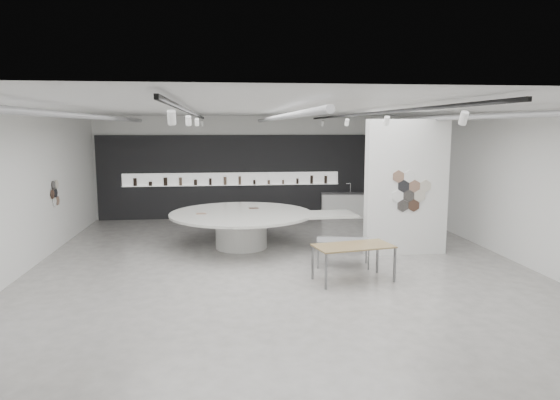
{
  "coord_description": "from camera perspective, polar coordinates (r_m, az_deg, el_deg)",
  "views": [
    {
      "loc": [
        -1.35,
        -11.7,
        3.4
      ],
      "look_at": [
        0.14,
        1.2,
        1.49
      ],
      "focal_mm": 32.0,
      "sensor_mm": 36.0,
      "label": 1
    }
  ],
  "objects": [
    {
      "name": "back_wall_display",
      "position": [
        18.76,
        -2.66,
        2.67
      ],
      "size": [
        11.8,
        0.27,
        3.1
      ],
      "color": "black",
      "rests_on": "ground"
    },
    {
      "name": "sample_table_stone",
      "position": [
        12.37,
        7.19,
        -4.78
      ],
      "size": [
        1.38,
        0.87,
        0.66
      ],
      "rotation": [
        0.0,
        0.0,
        -0.19
      ],
      "color": "gray",
      "rests_on": "ground"
    },
    {
      "name": "sample_table_wood",
      "position": [
        11.19,
        8.39,
        -5.44
      ],
      "size": [
        1.86,
        1.18,
        0.81
      ],
      "rotation": [
        0.0,
        0.0,
        0.2
      ],
      "color": "olive",
      "rests_on": "ground"
    },
    {
      "name": "display_island",
      "position": [
        14.11,
        -4.1,
        -2.84
      ],
      "size": [
        5.31,
        4.26,
        1.03
      ],
      "rotation": [
        0.0,
        0.0,
        0.07
      ],
      "color": "white",
      "rests_on": "ground"
    },
    {
      "name": "kitchen_counter",
      "position": [
        19.02,
        7.18,
        -0.59
      ],
      "size": [
        1.7,
        0.85,
        1.28
      ],
      "rotation": [
        0.0,
        0.0,
        -0.14
      ],
      "color": "white",
      "rests_on": "ground"
    },
    {
      "name": "partition_column",
      "position": [
        13.68,
        14.24,
        1.39
      ],
      "size": [
        2.2,
        0.38,
        3.6
      ],
      "color": "white",
      "rests_on": "ground"
    },
    {
      "name": "room",
      "position": [
        11.84,
        -0.44,
        1.93
      ],
      "size": [
        12.02,
        14.02,
        3.82
      ],
      "color": "#A19D98",
      "rests_on": "ground"
    }
  ]
}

